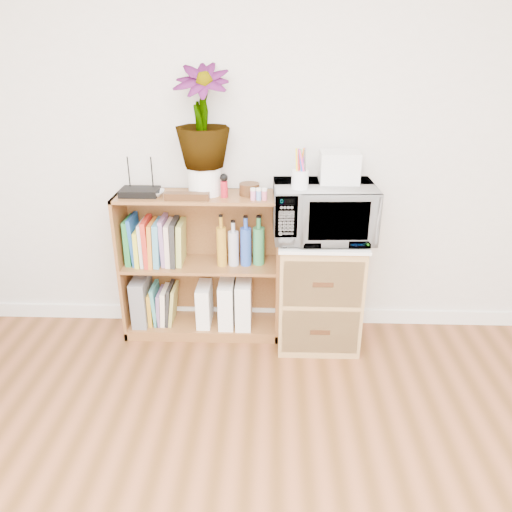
{
  "coord_description": "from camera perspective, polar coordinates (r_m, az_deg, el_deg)",
  "views": [
    {
      "loc": [
        0.1,
        -0.77,
        1.82
      ],
      "look_at": [
        0.01,
        1.95,
        0.62
      ],
      "focal_mm": 35.0,
      "sensor_mm": 36.0,
      "label": 1
    }
  ],
  "objects": [
    {
      "name": "skirting_board",
      "position": [
        3.49,
        0.03,
        -6.65
      ],
      "size": [
        4.0,
        0.02,
        0.1
      ],
      "primitive_type": "cube",
      "color": "white",
      "rests_on": "ground"
    },
    {
      "name": "microwave",
      "position": [
        2.96,
        7.69,
        5.04
      ],
      "size": [
        0.6,
        0.42,
        0.32
      ],
      "primitive_type": "imported",
      "rotation": [
        0.0,
        0.0,
        0.05
      ],
      "color": "silver",
      "rests_on": "wicker_unit"
    },
    {
      "name": "router",
      "position": [
        3.08,
        -13.13,
        7.14
      ],
      "size": [
        0.22,
        0.15,
        0.04
      ],
      "primitive_type": "cube",
      "color": "black",
      "rests_on": "bookshelf"
    },
    {
      "name": "plant_pot",
      "position": [
        3.02,
        -5.89,
        8.58
      ],
      "size": [
        0.2,
        0.2,
        0.17
      ],
      "primitive_type": "cylinder",
      "color": "white",
      "rests_on": "bookshelf"
    },
    {
      "name": "wicker_unit",
      "position": [
        3.17,
        7.16,
        -4.02
      ],
      "size": [
        0.5,
        0.45,
        0.7
      ],
      "primitive_type": "cube",
      "color": "#9E7542",
      "rests_on": "ground"
    },
    {
      "name": "cookbooks",
      "position": [
        3.19,
        -11.45,
        1.6
      ],
      "size": [
        0.37,
        0.2,
        0.31
      ],
      "color": "#207B38",
      "rests_on": "bookshelf"
    },
    {
      "name": "white_bowl",
      "position": [
        3.05,
        -11.65,
        7.03
      ],
      "size": [
        0.13,
        0.13,
        0.03
      ],
      "primitive_type": "imported",
      "color": "silver",
      "rests_on": "bookshelf"
    },
    {
      "name": "potted_plant",
      "position": [
        2.95,
        -6.2,
        15.52
      ],
      "size": [
        0.32,
        0.32,
        0.57
      ],
      "primitive_type": "imported",
      "color": "#377D32",
      "rests_on": "plant_pot"
    },
    {
      "name": "small_appliance",
      "position": [
        2.96,
        9.48,
        10.0
      ],
      "size": [
        0.22,
        0.19,
        0.18
      ],
      "primitive_type": "cube",
      "color": "silver",
      "rests_on": "microwave"
    },
    {
      "name": "liquor_bottles",
      "position": [
        3.11,
        -1.63,
        1.71
      ],
      "size": [
        0.3,
        0.07,
        0.32
      ],
      "color": "#B88422",
      "rests_on": "bookshelf"
    },
    {
      "name": "magazine_holder_mid",
      "position": [
        3.29,
        -3.36,
        -5.34
      ],
      "size": [
        0.1,
        0.24,
        0.3
      ],
      "primitive_type": "cube",
      "color": "white",
      "rests_on": "bookshelf"
    },
    {
      "name": "paint_jars",
      "position": [
        2.91,
        0.31,
        7.01
      ],
      "size": [
        0.12,
        0.04,
        0.06
      ],
      "primitive_type": "cube",
      "color": "pink",
      "rests_on": "bookshelf"
    },
    {
      "name": "magazine_holder_right",
      "position": [
        3.28,
        -1.4,
        -5.29
      ],
      "size": [
        0.1,
        0.25,
        0.31
      ],
      "primitive_type": "cube",
      "color": "white",
      "rests_on": "bookshelf"
    },
    {
      "name": "lower_books",
      "position": [
        3.38,
        -10.58,
        -5.45
      ],
      "size": [
        0.18,
        0.19,
        0.27
      ],
      "color": "#BB8821",
      "rests_on": "bookshelf"
    },
    {
      "name": "bookshelf",
      "position": [
        3.2,
        -6.32,
        -1.2
      ],
      "size": [
        1.0,
        0.3,
        0.95
      ],
      "primitive_type": "cube",
      "color": "brown",
      "rests_on": "ground"
    },
    {
      "name": "trinket_box",
      "position": [
        2.94,
        -7.89,
        6.77
      ],
      "size": [
        0.26,
        0.06,
        0.04
      ],
      "primitive_type": "cube",
      "color": "#331A0E",
      "rests_on": "bookshelf"
    },
    {
      "name": "magazine_holder_left",
      "position": [
        3.31,
        -5.91,
        -5.48
      ],
      "size": [
        0.09,
        0.22,
        0.28
      ],
      "primitive_type": "cube",
      "color": "white",
      "rests_on": "bookshelf"
    },
    {
      "name": "pen_cup",
      "position": [
        2.81,
        5.04,
        8.72
      ],
      "size": [
        0.09,
        0.09,
        0.1
      ],
      "primitive_type": "cylinder",
      "color": "white",
      "rests_on": "microwave"
    },
    {
      "name": "wooden_bowl",
      "position": [
        3.0,
        -0.76,
        7.64
      ],
      "size": [
        0.12,
        0.12,
        0.07
      ],
      "primitive_type": "cylinder",
      "color": "#3B2210",
      "rests_on": "bookshelf"
    },
    {
      "name": "file_box",
      "position": [
        3.39,
        -12.91,
        -4.85
      ],
      "size": [
        0.1,
        0.25,
        0.32
      ],
      "primitive_type": "cube",
      "color": "slate",
      "rests_on": "bookshelf"
    },
    {
      "name": "kokeshi_doll",
      "position": [
        2.96,
        -3.66,
        7.62
      ],
      "size": [
        0.04,
        0.04,
        0.1
      ],
      "primitive_type": "cylinder",
      "color": "#AE1525",
      "rests_on": "bookshelf"
    }
  ]
}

